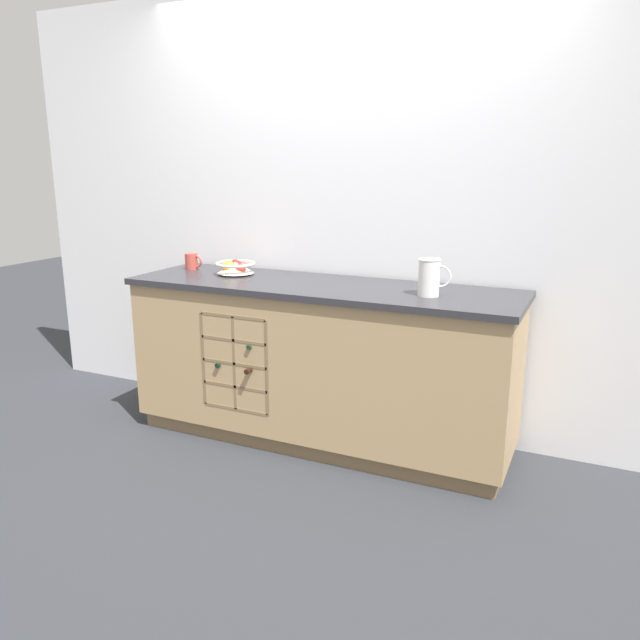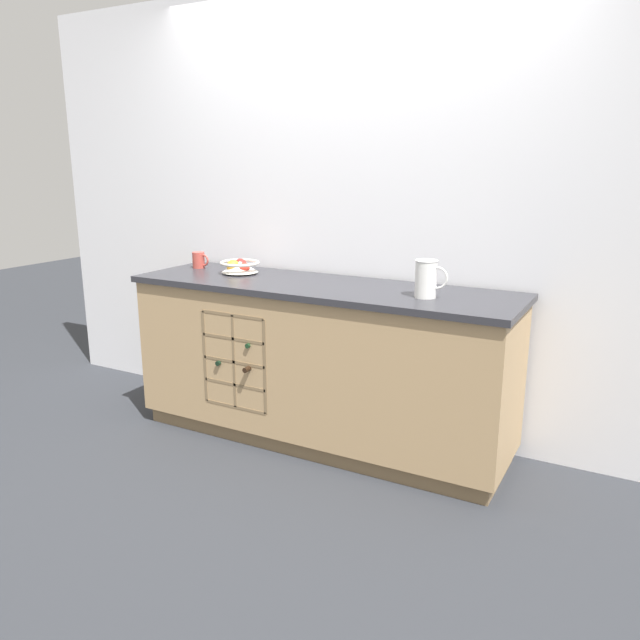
% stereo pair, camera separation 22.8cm
% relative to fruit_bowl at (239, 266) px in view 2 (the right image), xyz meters
% --- Properties ---
extents(ground_plane, '(14.00, 14.00, 0.00)m').
position_rel_fruit_bowl_xyz_m(ground_plane, '(0.58, -0.06, -0.96)').
color(ground_plane, '#2D3035').
extents(back_wall, '(4.54, 0.06, 2.55)m').
position_rel_fruit_bowl_xyz_m(back_wall, '(0.58, 0.30, 0.31)').
color(back_wall, white).
rests_on(back_wall, ground_plane).
extents(kitchen_island, '(2.18, 0.65, 0.92)m').
position_rel_fruit_bowl_xyz_m(kitchen_island, '(0.58, -0.07, -0.50)').
color(kitchen_island, olive).
rests_on(kitchen_island, ground_plane).
extents(fruit_bowl, '(0.24, 0.24, 0.08)m').
position_rel_fruit_bowl_xyz_m(fruit_bowl, '(0.00, 0.00, 0.00)').
color(fruit_bowl, silver).
rests_on(fruit_bowl, kitchen_island).
extents(white_pitcher, '(0.17, 0.11, 0.19)m').
position_rel_fruit_bowl_xyz_m(white_pitcher, '(1.20, -0.11, 0.05)').
color(white_pitcher, white).
rests_on(white_pitcher, kitchen_island).
extents(ceramic_mug, '(0.12, 0.08, 0.10)m').
position_rel_fruit_bowl_xyz_m(ceramic_mug, '(-0.34, 0.04, 0.00)').
color(ceramic_mug, '#B7473D').
rests_on(ceramic_mug, kitchen_island).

